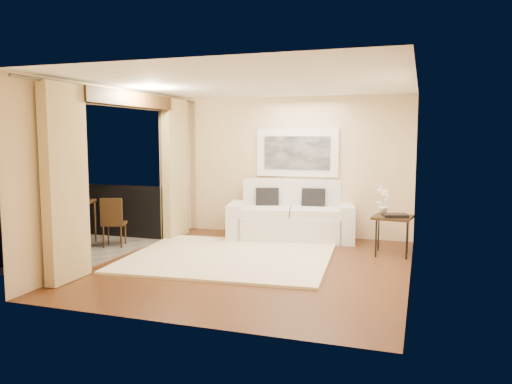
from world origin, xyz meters
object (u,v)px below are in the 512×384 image
at_px(sofa, 291,218).
at_px(bistro_table, 73,205).
at_px(ice_bucket, 66,194).
at_px(side_table, 393,219).
at_px(orchid, 383,200).
at_px(balcony_chair_far, 113,219).
at_px(balcony_chair_near, 18,230).

relative_size(sofa, bistro_table, 2.94).
bearing_deg(ice_bucket, side_table, 8.37).
xyz_separation_m(orchid, balcony_chair_far, (-4.51, -1.09, -0.38)).
bearing_deg(side_table, orchid, 138.38).
bearing_deg(side_table, balcony_chair_far, -168.58).
height_order(balcony_chair_far, ice_bucket, ice_bucket).
relative_size(orchid, bistro_table, 0.57).
distance_m(sofa, side_table, 2.05).
relative_size(balcony_chair_far, ice_bucket, 4.38).
bearing_deg(sofa, side_table, -33.46).
height_order(balcony_chair_near, ice_bucket, ice_bucket).
bearing_deg(bistro_table, balcony_chair_near, -87.85).
bearing_deg(sofa, orchid, -31.06).
xyz_separation_m(orchid, balcony_chair_near, (-5.33, -2.42, -0.39)).
bearing_deg(balcony_chair_far, side_table, 172.01).
bearing_deg(orchid, sofa, 160.94).
distance_m(side_table, bistro_table, 5.62).
height_order(side_table, balcony_chair_far, balcony_chair_far).
distance_m(side_table, balcony_chair_near, 5.95).
relative_size(side_table, balcony_chair_far, 0.76).
distance_m(balcony_chair_far, ice_bucket, 1.12).
relative_size(orchid, balcony_chair_far, 0.54).
height_order(orchid, ice_bucket, orchid).
distance_m(side_table, ice_bucket, 5.80).
bearing_deg(bistro_table, ice_bucket, 161.30).
relative_size(side_table, ice_bucket, 3.34).
xyz_separation_m(orchid, ice_bucket, (-5.56, -0.99, -0.00)).
bearing_deg(balcony_chair_far, sofa, -168.04).
xyz_separation_m(orchid, bistro_table, (-5.38, -1.05, -0.19)).
relative_size(orchid, ice_bucket, 2.39).
relative_size(side_table, orchid, 1.40).
height_order(orchid, balcony_chair_far, orchid).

